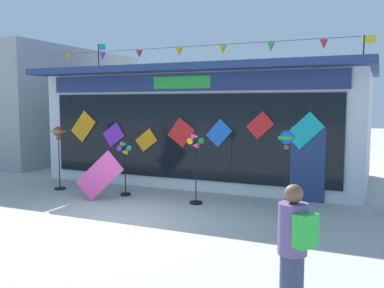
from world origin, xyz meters
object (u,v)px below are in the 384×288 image
Objects in this scene: wind_spinner_left at (124,159)px; wind_spinner_center_right at (287,146)px; kite_shop_building at (213,124)px; display_kite_on_ground at (100,176)px; wind_spinner_far_left at (59,141)px; wind_spinner_center_left at (196,157)px; person_mid_plaza at (293,252)px.

wind_spinner_center_right reaches higher than wind_spinner_left.
kite_shop_building reaches higher than display_kite_on_ground.
wind_spinner_left is at bearing 1.65° from wind_spinner_far_left.
wind_spinner_center_left is 2.31m from wind_spinner_center_right.
wind_spinner_center_left is (4.49, -0.04, -0.24)m from wind_spinner_far_left.
kite_shop_building is 4.13m from wind_spinner_left.
wind_spinner_left is at bearing -178.00° from wind_spinner_center_right.
person_mid_plaza is at bearing -77.63° from wind_spinner_center_right.
person_mid_plaza is (4.50, -9.04, -0.99)m from kite_shop_building.
kite_shop_building is 5.53× the size of wind_spinner_far_left.
display_kite_on_ground is at bearing -89.75° from person_mid_plaza.
kite_shop_building is 5.23m from wind_spinner_far_left.
wind_spinner_left is 0.92m from display_kite_on_ground.
kite_shop_building is 6.87× the size of wind_spinner_left.
wind_spinner_center_left is 2.63m from display_kite_on_ground.
wind_spinner_center_left is at bearing 15.67° from display_kite_on_ground.
kite_shop_building is 5.74× the size of wind_spinner_center_left.
kite_shop_building is 4.17m from wind_spinner_center_left.
wind_spinner_center_left is 1.09× the size of person_mid_plaza.
wind_spinner_left is at bearing -95.75° from person_mid_plaza.
wind_spinner_center_left reaches higher than person_mid_plaza.
wind_spinner_left is 4.52m from wind_spinner_center_right.
person_mid_plaza is at bearing -55.84° from wind_spinner_center_left.
wind_spinner_far_left reaches higher than wind_spinner_left.
wind_spinner_far_left is 6.76m from wind_spinner_center_right.
display_kite_on_ground is (-4.74, -0.96, -0.90)m from wind_spinner_center_right.
kite_shop_building is 8.44× the size of display_kite_on_ground.
wind_spinner_center_right is at bearing 1.88° from wind_spinner_far_left.
kite_shop_building is at bearing 73.49° from wind_spinner_left.
wind_spinner_far_left is at bearing -86.08° from person_mid_plaza.
wind_spinner_center_right is at bearing 11.43° from display_kite_on_ground.
person_mid_plaza is (5.65, -5.17, -0.14)m from wind_spinner_left.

